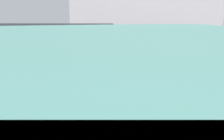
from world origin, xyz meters
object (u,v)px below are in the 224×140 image
at_px(platform_sign, 167,54).
at_px(passenger_near_bench, 141,74).
at_px(commuter_train, 108,63).
at_px(passenger_mid_platform, 157,101).

distance_m(platform_sign, passenger_near_bench, 3.05).
distance_m(commuter_train, platform_sign, 4.15).
height_order(passenger_near_bench, passenger_mid_platform, passenger_near_bench).
relative_size(commuter_train, passenger_near_bench, 5.96).
bearing_deg(passenger_mid_platform, passenger_near_bench, 111.34).
relative_size(platform_sign, passenger_near_bench, 1.26).
relative_size(passenger_near_bench, passenger_mid_platform, 1.07).
bearing_deg(platform_sign, passenger_near_bench, -108.73).
bearing_deg(platform_sign, passenger_mid_platform, -86.85).
distance_m(commuter_train, passenger_mid_platform, 7.77).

